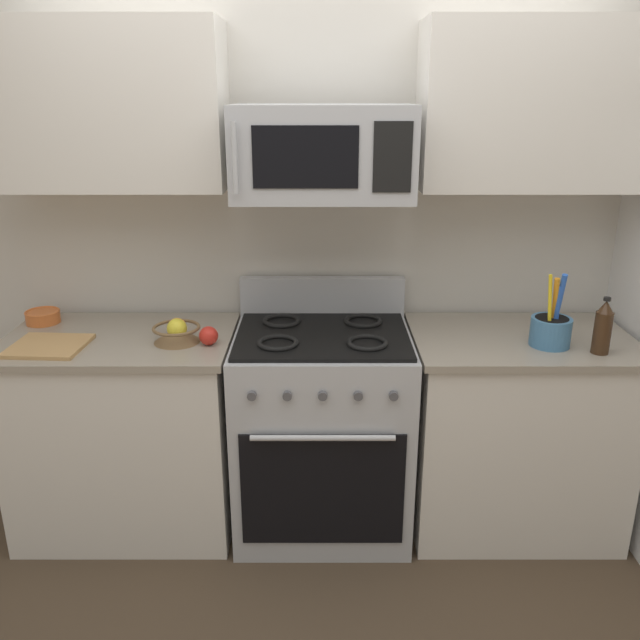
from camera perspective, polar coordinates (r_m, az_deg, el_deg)
ground_plane at (r=2.74m, az=0.38°, el=-24.78°), size 16.00×16.00×0.00m
wall_back at (r=3.09m, az=0.37°, el=7.95°), size 8.00×0.10×2.60m
counter_left at (r=3.12m, az=-16.16°, el=-9.18°), size 0.97×0.65×0.91m
range_oven at (r=3.00m, az=0.36°, el=-9.28°), size 0.76×0.69×1.09m
counter_right at (r=3.13m, az=16.53°, el=-9.21°), size 0.94×0.65×0.91m
microwave at (r=2.67m, az=0.41°, el=14.32°), size 0.71×0.44×0.36m
upper_cabinets_left at (r=2.94m, az=-17.89°, el=17.22°), size 0.96×0.34×0.67m
upper_cabinets_right at (r=2.94m, az=18.32°, el=17.18°), size 0.93×0.34×0.67m
utensil_crock at (r=2.85m, az=19.55°, el=-0.77°), size 0.16×0.16×0.31m
fruit_basket at (r=2.80m, az=-12.15°, el=-0.99°), size 0.20×0.20×0.10m
apple_loose at (r=2.75m, az=-9.47°, el=-1.35°), size 0.08×0.08×0.08m
cutting_board at (r=2.91m, az=-22.32°, el=-2.07°), size 0.31×0.28×0.02m
bottle_soy at (r=2.83m, az=23.49°, el=-0.64°), size 0.07×0.07×0.23m
prep_bowl at (r=3.22m, az=-22.74°, el=0.32°), size 0.15×0.15×0.06m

